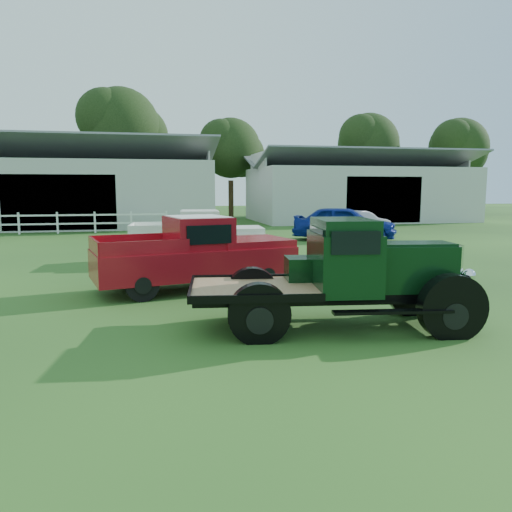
{
  "coord_description": "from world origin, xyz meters",
  "views": [
    {
      "loc": [
        -2.15,
        -9.49,
        2.56
      ],
      "look_at": [
        0.2,
        1.2,
        1.05
      ],
      "focal_mm": 35.0,
      "sensor_mm": 36.0,
      "label": 1
    }
  ],
  "objects": [
    {
      "name": "vintage_flatbed",
      "position": [
        1.22,
        -1.08,
        1.0
      ],
      "size": [
        5.27,
        2.67,
        2.0
      ],
      "primitive_type": null,
      "rotation": [
        0.0,
        0.0,
        -0.14
      ],
      "color": "black",
      "rests_on": "ground"
    },
    {
      "name": "red_pickup",
      "position": [
        -1.0,
        2.97,
        0.93
      ],
      "size": [
        5.42,
        3.01,
        1.87
      ],
      "primitive_type": null,
      "rotation": [
        0.0,
        0.0,
        0.21
      ],
      "color": "maroon",
      "rests_on": "ground"
    },
    {
      "name": "shed_right",
      "position": [
        14.0,
        27.0,
        2.6
      ],
      "size": [
        16.8,
        9.2,
        5.2
      ],
      "primitive_type": null,
      "color": "#BCBCBC",
      "rests_on": "ground"
    },
    {
      "name": "misc_car_grey",
      "position": [
        8.39,
        14.42,
        0.69
      ],
      "size": [
        4.41,
        3.26,
        1.39
      ],
      "primitive_type": "imported",
      "rotation": [
        0.0,
        0.0,
        2.05
      ],
      "color": "gray",
      "rests_on": "ground"
    },
    {
      "name": "tree_d",
      "position": [
        18.0,
        34.0,
        5.0
      ],
      "size": [
        6.0,
        6.0,
        10.0
      ],
      "primitive_type": null,
      "color": "black",
      "rests_on": "ground"
    },
    {
      "name": "misc_car_blue",
      "position": [
        7.2,
        13.13,
        0.84
      ],
      "size": [
        5.29,
        3.91,
        1.68
      ],
      "primitive_type": "imported",
      "rotation": [
        0.0,
        0.0,
        1.13
      ],
      "color": "navy",
      "rests_on": "ground"
    },
    {
      "name": "shed_left",
      "position": [
        -7.0,
        26.0,
        2.8
      ],
      "size": [
        18.8,
        10.2,
        5.6
      ],
      "primitive_type": null,
      "color": "#BCBCBC",
      "rests_on": "ground"
    },
    {
      "name": "ground",
      "position": [
        0.0,
        0.0,
        0.0
      ],
      "size": [
        120.0,
        120.0,
        0.0
      ],
      "primitive_type": "plane",
      "color": "#203C18"
    },
    {
      "name": "white_pickup",
      "position": [
        -0.45,
        7.78,
        0.87
      ],
      "size": [
        4.86,
        2.22,
        1.74
      ],
      "primitive_type": null,
      "rotation": [
        0.0,
        0.0,
        -0.08
      ],
      "color": "white",
      "rests_on": "ground"
    },
    {
      "name": "tree_b",
      "position": [
        -4.0,
        34.0,
        5.75
      ],
      "size": [
        6.9,
        6.9,
        11.5
      ],
      "primitive_type": null,
      "color": "black",
      "rests_on": "ground"
    },
    {
      "name": "tree_e",
      "position": [
        26.0,
        32.0,
        4.75
      ],
      "size": [
        5.7,
        5.7,
        9.5
      ],
      "primitive_type": null,
      "color": "black",
      "rests_on": "ground"
    },
    {
      "name": "fence_rail",
      "position": [
        -8.0,
        20.0,
        0.6
      ],
      "size": [
        14.2,
        0.16,
        1.2
      ],
      "primitive_type": null,
      "color": "white",
      "rests_on": "ground"
    },
    {
      "name": "tree_c",
      "position": [
        5.0,
        33.0,
        4.5
      ],
      "size": [
        5.4,
        5.4,
        9.0
      ],
      "primitive_type": null,
      "color": "black",
      "rests_on": "ground"
    }
  ]
}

